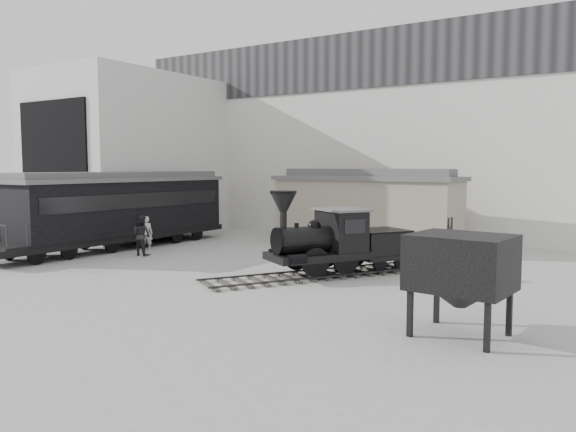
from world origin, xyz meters
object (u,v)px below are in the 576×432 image
Objects in this scene: coal_hopper at (461,270)px; visitor_b at (142,235)px; locomotive at (334,245)px; boxcar at (366,206)px; passenger_coach at (121,209)px; visitor_a at (146,233)px.

visitor_b is at bearing 169.84° from coal_hopper.
boxcar is (-2.02, 7.12, 0.87)m from locomotive.
visitor_b is 15.54m from coal_hopper.
coal_hopper reaches higher than visitor_b.
visitor_b is (2.53, -1.14, -0.96)m from passenger_coach.
coal_hopper is (7.79, -12.02, -0.45)m from boxcar.
boxcar reaches higher than locomotive.
visitor_a is (-10.08, 0.67, -0.30)m from locomotive.
passenger_coach is (-11.65, 0.63, 0.75)m from locomotive.
visitor_b is 0.76× the size of coal_hopper.
passenger_coach reaches higher than visitor_a.
visitor_a is 0.89× the size of visitor_b.
locomotive is 0.87× the size of boxcar.
visitor_a is at bearing 3.83° from passenger_coach.
boxcar is at bearing 36.15° from passenger_coach.
boxcar is at bearing 138.29° from locomotive.
visitor_a is at bearing 166.89° from coal_hopper.
coal_hopper is at bearing -7.86° from locomotive.
coal_hopper reaches higher than visitor_a.
visitor_a is 0.68× the size of coal_hopper.
visitor_a is at bearing -53.34° from visitor_b.
locomotive is at bearing -0.89° from passenger_coach.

